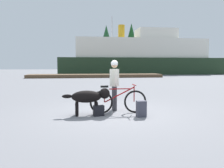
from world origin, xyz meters
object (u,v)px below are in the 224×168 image
object	(u,v)px
bicycle	(118,101)
dog	(89,97)
person_cyclist	(114,80)
handbag_pannier	(99,111)
sailboat_moored	(112,71)
backpack	(141,109)
ferry_boat	(141,57)

from	to	relation	value
bicycle	dog	world-z (taller)	bicycle
person_cyclist	handbag_pannier	world-z (taller)	person_cyclist
dog	sailboat_moored	distance (m)	31.24
handbag_pannier	sailboat_moored	distance (m)	31.36
backpack	dog	bearing A→B (deg)	163.82
bicycle	backpack	size ratio (longest dim) A/B	3.83
dog	handbag_pannier	world-z (taller)	dog
handbag_pannier	bicycle	bearing A→B (deg)	22.95
bicycle	handbag_pannier	distance (m)	0.74
bicycle	sailboat_moored	bearing A→B (deg)	82.39
bicycle	person_cyclist	bearing A→B (deg)	94.09
person_cyclist	backpack	xyz separation A→B (m)	(0.65, -1.09, -0.79)
dog	ferry_boat	world-z (taller)	ferry_boat
sailboat_moored	handbag_pannier	bearing A→B (deg)	-98.71
person_cyclist	backpack	bearing A→B (deg)	-59.25
bicycle	dog	size ratio (longest dim) A/B	1.25
backpack	handbag_pannier	xyz separation A→B (m)	(-1.25, 0.29, -0.08)
person_cyclist	dog	distance (m)	1.19
dog	handbag_pannier	size ratio (longest dim) A/B	4.58
person_cyclist	ferry_boat	xyz separation A→B (m)	(9.27, 30.77, 1.87)
dog	sailboat_moored	bearing A→B (deg)	80.74
bicycle	person_cyclist	world-z (taller)	person_cyclist
person_cyclist	ferry_boat	distance (m)	32.19
bicycle	dog	xyz separation A→B (m)	(-0.92, -0.12, 0.17)
handbag_pannier	dog	bearing A→B (deg)	150.45
handbag_pannier	ferry_boat	bearing A→B (deg)	72.63
backpack	sailboat_moored	size ratio (longest dim) A/B	0.05
backpack	sailboat_moored	xyz separation A→B (m)	(3.49, 31.28, 0.27)
bicycle	sailboat_moored	xyz separation A→B (m)	(4.11, 30.72, 0.12)
person_cyclist	dog	bearing A→B (deg)	-143.67
handbag_pannier	ferry_boat	xyz separation A→B (m)	(9.88, 31.57, 2.74)
handbag_pannier	sailboat_moored	xyz separation A→B (m)	(4.75, 30.99, 0.35)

